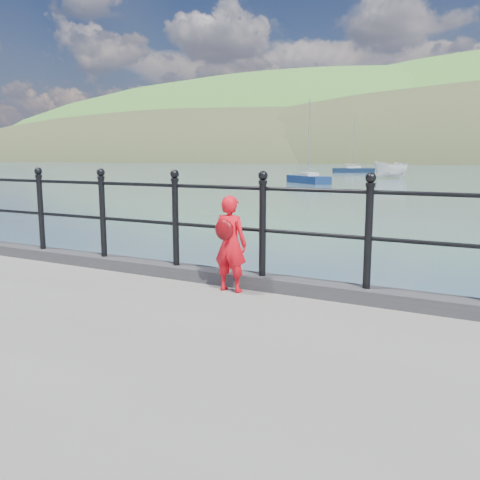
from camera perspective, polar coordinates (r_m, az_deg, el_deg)
The scene contains 7 objects.
ground at distance 6.60m, azimuth -1.80°, elevation -12.91°, with size 600.00×600.00×0.00m, color #2D4251.
kerb at distance 6.15m, azimuth -2.55°, elevation -4.06°, with size 60.00×0.30×0.15m, color #28282B.
railing at distance 6.02m, azimuth -2.60°, elevation 2.89°, with size 18.11×0.11×1.20m.
child at distance 5.64m, azimuth -1.14°, elevation -0.36°, with size 0.39×0.32×1.08m.
launch_white at distance 60.06m, azimuth 16.57°, elevation 7.56°, with size 1.91×5.07×1.96m, color silver.
sailboat_left at distance 80.21m, azimuth 12.60°, elevation 7.63°, with size 6.39×4.39×8.75m.
sailboat_port at distance 48.25m, azimuth 7.66°, elevation 6.74°, with size 5.27×4.71×7.89m.
Camera 1 is at (3.06, -5.28, 2.50)m, focal length 38.00 mm.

